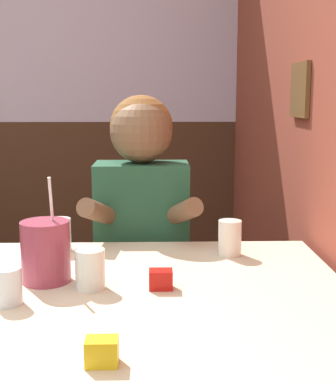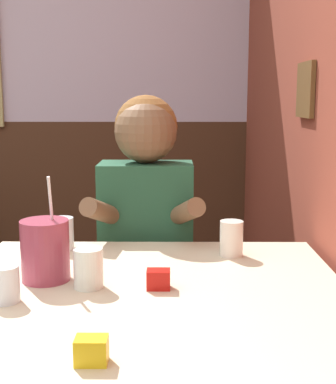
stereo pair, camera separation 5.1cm
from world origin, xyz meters
name	(u,v)px [view 2 (the right image)]	position (x,y,z in m)	size (l,w,h in m)	color
brick_wall_right	(297,73)	(1.45, 1.24, 1.35)	(0.08, 4.47, 2.70)	brown
back_wall	(24,81)	(-0.02, 2.50, 1.36)	(5.84, 0.09, 2.70)	silver
main_table	(148,315)	(0.88, 0.30, 0.71)	(1.03, 0.94, 0.77)	beige
person_seated	(146,251)	(0.84, 0.93, 0.69)	(0.42, 0.42, 1.26)	#235138
cocktail_pitcher	(45,250)	(0.60, 0.38, 0.85)	(0.13, 0.13, 0.28)	#99384C
glass_near_pitcher	(5,284)	(0.54, 0.22, 0.81)	(0.07, 0.07, 0.09)	silver
glass_center	(88,268)	(0.72, 0.32, 0.82)	(0.08, 0.08, 0.10)	silver
glass_far_side	(231,238)	(1.12, 0.61, 0.83)	(0.07, 0.07, 0.11)	silver
glass_by_brick	(62,234)	(0.59, 0.67, 0.82)	(0.07, 0.07, 0.10)	silver
condiment_ketchup	(158,279)	(0.90, 0.31, 0.80)	(0.06, 0.04, 0.05)	#B7140F
condiment_mustard	(91,351)	(0.79, -0.08, 0.80)	(0.06, 0.04, 0.05)	yellow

